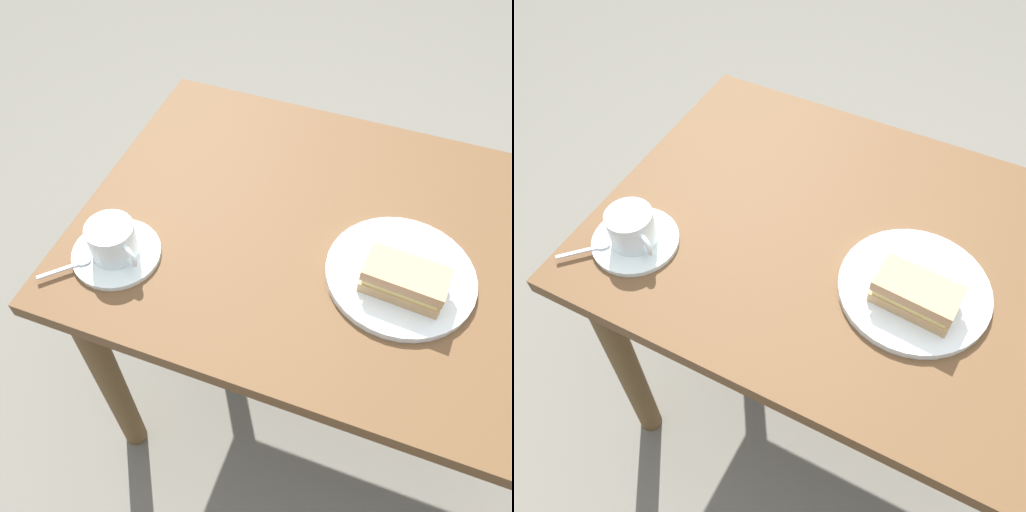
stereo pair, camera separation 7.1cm
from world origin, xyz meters
The scene contains 7 objects.
ground_plane centered at (0.00, 0.00, 0.00)m, with size 6.00×6.00×0.00m, color #6A665B.
dining_table centered at (0.00, 0.00, 0.62)m, with size 1.11×0.71×0.74m.
sandwich_plate centered at (0.07, -0.06, 0.75)m, with size 0.27×0.27×0.01m, color white.
sandwich_front centered at (0.07, -0.09, 0.78)m, with size 0.15×0.09×0.05m.
coffee_saucer centered at (-0.43, -0.19, 0.75)m, with size 0.16×0.16×0.01m, color white.
coffee_cup centered at (-0.43, -0.19, 0.79)m, with size 0.11×0.09×0.07m.
spoon centered at (-0.49, -0.25, 0.76)m, with size 0.08×0.08×0.01m.
Camera 2 is at (0.09, -0.66, 1.54)m, focal length 38.57 mm.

